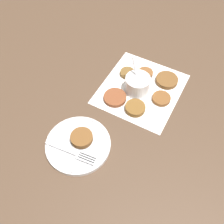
{
  "coord_description": "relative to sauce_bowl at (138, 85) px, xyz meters",
  "views": [
    {
      "loc": [
        -0.59,
        -0.32,
        0.75
      ],
      "look_at": [
        -0.19,
        0.0,
        0.02
      ],
      "focal_mm": 42.0,
      "sensor_mm": 36.0,
      "label": 1
    }
  ],
  "objects": [
    {
      "name": "sauce_bowl",
      "position": [
        0.0,
        0.0,
        0.0
      ],
      "size": [
        0.1,
        0.09,
        0.12
      ],
      "color": "silver",
      "rests_on": "napkin"
    },
    {
      "name": "fritter_1",
      "position": [
        0.08,
        0.02,
        -0.02
      ],
      "size": [
        0.06,
        0.06,
        0.01
      ],
      "color": "brown",
      "rests_on": "napkin"
    },
    {
      "name": "fritter_4",
      "position": [
        0.02,
        -0.09,
        -0.02
      ],
      "size": [
        0.07,
        0.07,
        0.01
      ],
      "color": "brown",
      "rests_on": "napkin"
    },
    {
      "name": "serving_plate",
      "position": [
        -0.31,
        0.02,
        -0.02
      ],
      "size": [
        0.21,
        0.21,
        0.02
      ],
      "color": "silver",
      "rests_on": "ground_plane"
    },
    {
      "name": "napkin",
      "position": [
        0.01,
        -0.01,
        -0.03
      ],
      "size": [
        0.35,
        0.33,
        0.0
      ],
      "color": "white",
      "rests_on": "ground_plane"
    },
    {
      "name": "fritter_on_plate",
      "position": [
        -0.29,
        0.01,
        -0.0
      ],
      "size": [
        0.07,
        0.07,
        0.02
      ],
      "color": "brown",
      "rests_on": "serving_plate"
    },
    {
      "name": "fritter_2",
      "position": [
        -0.08,
        -0.04,
        -0.02
      ],
      "size": [
        0.07,
        0.07,
        0.02
      ],
      "color": "brown",
      "rests_on": "napkin"
    },
    {
      "name": "fritter_5",
      "position": [
        0.04,
        0.08,
        -0.02
      ],
      "size": [
        0.06,
        0.06,
        0.01
      ],
      "color": "brown",
      "rests_on": "napkin"
    },
    {
      "name": "fork",
      "position": [
        -0.34,
        -0.01,
        -0.01
      ],
      "size": [
        0.07,
        0.18,
        0.0
      ],
      "color": "silver",
      "rests_on": "serving_plate"
    },
    {
      "name": "ground_plane",
      "position": [
        0.04,
        0.0,
        -0.03
      ],
      "size": [
        4.0,
        4.0,
        0.0
      ],
      "primitive_type": "plane",
      "color": "#4C3828"
    },
    {
      "name": "fritter_0",
      "position": [
        0.1,
        -0.06,
        -0.02
      ],
      "size": [
        0.08,
        0.08,
        0.02
      ],
      "color": "brown",
      "rests_on": "napkin"
    },
    {
      "name": "fritter_3",
      "position": [
        -0.08,
        0.04,
        -0.02
      ],
      "size": [
        0.08,
        0.08,
        0.01
      ],
      "color": "brown",
      "rests_on": "napkin"
    }
  ]
}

